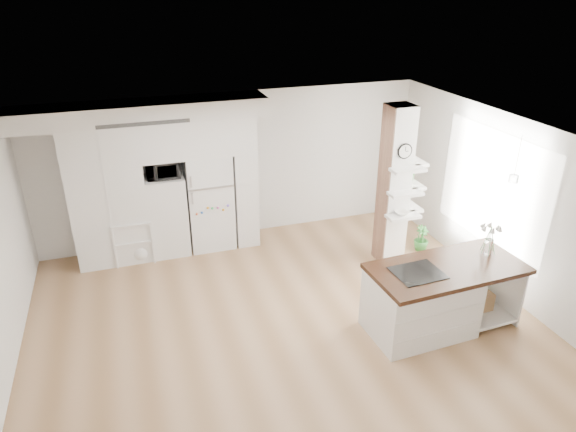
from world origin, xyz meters
name	(u,v)px	position (x,y,z in m)	size (l,w,h in m)	color
floor	(284,323)	(0.00, 0.00, 0.00)	(7.00, 6.00, 0.01)	tan
room	(284,204)	(0.00, 0.00, 1.86)	(7.04, 6.04, 2.72)	white
cabinet_wall	(152,173)	(-1.45, 2.67, 1.51)	(4.00, 0.71, 2.70)	white
refrigerator	(209,200)	(-0.53, 2.68, 0.88)	(0.78, 0.69, 1.75)	white
column	(401,187)	(2.38, 1.13, 1.35)	(0.69, 0.90, 2.70)	silver
window	(492,189)	(3.48, 0.30, 1.50)	(2.40, 2.40, 0.00)	white
pendant_light	(398,166)	(1.70, 0.15, 2.12)	(0.12, 0.12, 0.10)	white
kitchen_island	(428,299)	(1.84, -0.73, 0.49)	(2.15, 1.09, 1.52)	white
bookshelf	(136,243)	(-1.87, 2.50, 0.33)	(0.66, 0.39, 0.77)	white
floor_plant_a	(480,290)	(2.94, -0.44, 0.22)	(0.24, 0.20, 0.44)	#2E722D
floor_plant_b	(421,238)	(3.00, 1.28, 0.23)	(0.26, 0.26, 0.47)	#2E722D
microwave	(162,169)	(-1.27, 2.62, 1.57)	(0.54, 0.37, 0.30)	#2D2D2D
shelf_plant	(410,172)	(2.63, 1.30, 1.52)	(0.27, 0.23, 0.30)	#2E722D
decor_bowl	(402,213)	(2.30, 0.90, 1.00)	(0.22, 0.22, 0.05)	white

